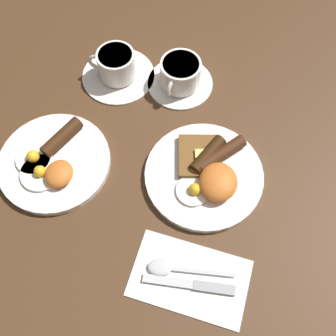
# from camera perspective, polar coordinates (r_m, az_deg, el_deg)

# --- Properties ---
(ground_plane) EXTENTS (3.00, 3.00, 0.00)m
(ground_plane) POSITION_cam_1_polar(r_m,az_deg,el_deg) (0.80, 5.53, -1.36)
(ground_plane) COLOR #4C301C
(breakfast_plate_near) EXTENTS (0.24, 0.24, 0.05)m
(breakfast_plate_near) POSITION_cam_1_polar(r_m,az_deg,el_deg) (0.79, 5.99, -0.79)
(breakfast_plate_near) COLOR white
(breakfast_plate_near) RESTS_ON ground_plane
(breakfast_plate_far) EXTENTS (0.23, 0.23, 0.04)m
(breakfast_plate_far) POSITION_cam_1_polar(r_m,az_deg,el_deg) (0.83, -15.93, 0.83)
(breakfast_plate_far) COLOR white
(breakfast_plate_far) RESTS_ON ground_plane
(teacup_near) EXTENTS (0.15, 0.15, 0.07)m
(teacup_near) POSITION_cam_1_polar(r_m,az_deg,el_deg) (0.90, 2.10, 13.21)
(teacup_near) COLOR white
(teacup_near) RESTS_ON ground_plane
(teacup_far) EXTENTS (0.17, 0.17, 0.07)m
(teacup_far) POSITION_cam_1_polar(r_m,az_deg,el_deg) (0.92, -7.14, 14.18)
(teacup_far) COLOR white
(teacup_far) RESTS_ON ground_plane
(napkin) EXTENTS (0.14, 0.22, 0.01)m
(napkin) POSITION_cam_1_polar(r_m,az_deg,el_deg) (0.73, 3.58, -15.71)
(napkin) COLOR white
(napkin) RESTS_ON ground_plane
(knife) EXTENTS (0.03, 0.17, 0.01)m
(knife) POSITION_cam_1_polar(r_m,az_deg,el_deg) (0.73, 4.22, -16.65)
(knife) COLOR silver
(knife) RESTS_ON napkin
(spoon) EXTENTS (0.04, 0.16, 0.01)m
(spoon) POSITION_cam_1_polar(r_m,az_deg,el_deg) (0.73, 0.65, -14.44)
(spoon) COLOR silver
(spoon) RESTS_ON napkin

